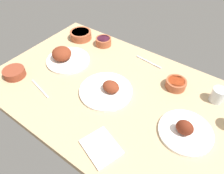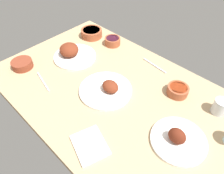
{
  "view_description": "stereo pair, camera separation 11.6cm",
  "coord_description": "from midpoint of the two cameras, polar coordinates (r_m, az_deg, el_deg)",
  "views": [
    {
      "loc": [
        48.23,
        -66.46,
        88.56
      ],
      "look_at": [
        0.0,
        0.0,
        6.0
      ],
      "focal_mm": 33.39,
      "sensor_mm": 36.0,
      "label": 1
    },
    {
      "loc": [
        57.14,
        -58.98,
        88.56
      ],
      "look_at": [
        0.0,
        0.0,
        6.0
      ],
      "focal_mm": 33.39,
      "sensor_mm": 36.0,
      "label": 2
    }
  ],
  "objects": [
    {
      "name": "plate_center_main",
      "position": [
        1.4,
        -15.13,
        7.86
      ],
      "size": [
        27.82,
        27.82,
        9.56
      ],
      "color": "white",
      "rests_on": "dining_table"
    },
    {
      "name": "plate_far_side",
      "position": [
        1.15,
        -4.24,
        -0.9
      ],
      "size": [
        29.6,
        29.6,
        7.45
      ],
      "color": "white",
      "rests_on": "dining_table"
    },
    {
      "name": "bowl_pasta",
      "position": [
        1.4,
        -27.42,
        3.45
      ],
      "size": [
        12.77,
        12.77,
        4.66
      ],
      "color": "brown",
      "rests_on": "dining_table"
    },
    {
      "name": "spoon_loose",
      "position": [
        1.37,
        7.6,
        6.71
      ],
      "size": [
        18.89,
        2.86,
        0.8
      ],
      "primitive_type": "cube",
      "rotation": [
        0.0,
        0.0,
        6.18
      ],
      "color": "silver",
      "rests_on": "dining_table"
    },
    {
      "name": "folded_napkin",
      "position": [
        0.96,
        -6.59,
        -16.25
      ],
      "size": [
        19.96,
        18.06,
        1.2
      ],
      "primitive_type": "cube",
      "rotation": [
        0.0,
        0.0,
        -0.33
      ],
      "color": "white",
      "rests_on": "dining_table"
    },
    {
      "name": "bowl_onions",
      "position": [
        1.51,
        -4.6,
        12.31
      ],
      "size": [
        11.01,
        11.01,
        5.28
      ],
      "color": "#A35133",
      "rests_on": "dining_table"
    },
    {
      "name": "fork_loose",
      "position": [
        1.26,
        -21.64,
        -0.55
      ],
      "size": [
        18.16,
        4.77,
        0.8
      ],
      "primitive_type": "cube",
      "rotation": [
        0.0,
        0.0,
        6.07
      ],
      "color": "silver",
      "rests_on": "dining_table"
    },
    {
      "name": "bowl_sauce",
      "position": [
        1.21,
        14.5,
        0.79
      ],
      "size": [
        11.53,
        11.53,
        4.91
      ],
      "color": "#A35133",
      "rests_on": "dining_table"
    },
    {
      "name": "water_tumbler",
      "position": [
        1.2,
        24.55,
        -2.18
      ],
      "size": [
        7.02,
        7.02,
        8.28
      ],
      "primitive_type": "cylinder",
      "color": "silver",
      "rests_on": "dining_table"
    },
    {
      "name": "bowl_potatoes",
      "position": [
        1.6,
        -10.67,
        13.82
      ],
      "size": [
        15.49,
        15.49,
        5.69
      ],
      "color": "#A35133",
      "rests_on": "dining_table"
    },
    {
      "name": "dining_table",
      "position": [
        1.19,
        -2.79,
        -1.5
      ],
      "size": [
        140.0,
        90.0,
        4.0
      ],
      "primitive_type": "cube",
      "color": "tan",
      "rests_on": "ground"
    },
    {
      "name": "plate_near_viewer",
      "position": [
        1.02,
        16.33,
        -11.58
      ],
      "size": [
        25.38,
        25.38,
        8.9
      ],
      "color": "white",
      "rests_on": "dining_table"
    }
  ]
}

